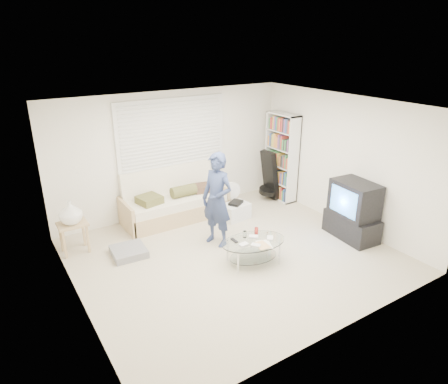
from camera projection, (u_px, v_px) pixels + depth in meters
ground at (234, 255)px, 6.76m from camera, size 5.00×5.00×0.00m
room_shell at (218, 156)px, 6.54m from camera, size 5.02×4.52×2.51m
window_blinds at (173, 139)px, 7.92m from camera, size 2.32×0.08×1.62m
futon_sofa at (174, 203)px, 8.02m from camera, size 2.10×0.85×1.03m
grey_floor_pillow at (129, 252)px, 6.75m from camera, size 0.59×0.59×0.12m
side_table at (71, 215)px, 6.63m from camera, size 0.48×0.38×0.94m
bookshelf at (281, 157)px, 8.81m from camera, size 0.31×0.81×1.93m
guitar_case at (269, 179)px, 8.90m from camera, size 0.40×0.41×1.11m
floor_fan at (231, 193)px, 8.45m from camera, size 0.37×0.25×0.61m
storage_bin at (236, 211)px, 8.07m from camera, size 0.56×0.42×0.37m
tv_unit at (353, 211)px, 7.20m from camera, size 0.61×1.02×1.07m
coffee_table at (254, 245)px, 6.43m from camera, size 1.16×0.85×0.52m
standing_person at (217, 200)px, 6.86m from camera, size 0.58×0.71×1.67m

